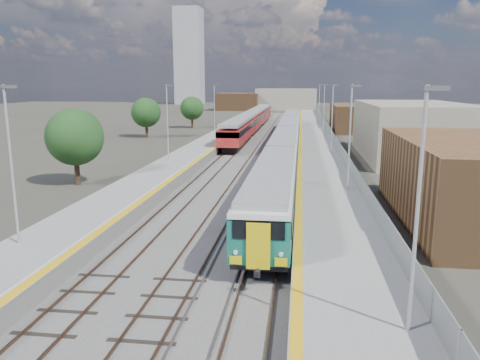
# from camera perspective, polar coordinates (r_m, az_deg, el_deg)

# --- Properties ---
(ground) EXTENTS (320.00, 320.00, 0.00)m
(ground) POSITION_cam_1_polar(r_m,az_deg,el_deg) (62.55, 4.47, 3.74)
(ground) COLOR #47443A
(ground) RESTS_ON ground
(ballast_bed) EXTENTS (10.50, 155.00, 0.06)m
(ballast_bed) POSITION_cam_1_polar(r_m,az_deg,el_deg) (65.16, 2.61, 4.10)
(ballast_bed) COLOR #565451
(ballast_bed) RESTS_ON ground
(tracks) EXTENTS (8.96, 160.00, 0.17)m
(tracks) POSITION_cam_1_polar(r_m,az_deg,el_deg) (66.77, 3.24, 4.34)
(tracks) COLOR #4C3323
(tracks) RESTS_ON ground
(platform_right) EXTENTS (4.70, 155.00, 8.52)m
(platform_right) POSITION_cam_1_polar(r_m,az_deg,el_deg) (64.91, 9.27, 4.38)
(platform_right) COLOR slate
(platform_right) RESTS_ON ground
(platform_left) EXTENTS (4.30, 155.00, 8.52)m
(platform_left) POSITION_cam_1_polar(r_m,az_deg,el_deg) (66.00, -3.30, 4.62)
(platform_left) COLOR slate
(platform_left) RESTS_ON ground
(buildings) EXTENTS (72.00, 185.50, 40.00)m
(buildings) POSITION_cam_1_polar(r_m,az_deg,el_deg) (151.99, -0.66, 12.43)
(buildings) COLOR brown
(buildings) RESTS_ON ground
(green_train) EXTENTS (2.73, 76.21, 3.01)m
(green_train) POSITION_cam_1_polar(r_m,az_deg,el_deg) (56.88, 5.73, 5.08)
(green_train) COLOR black
(green_train) RESTS_ON ground
(red_train) EXTENTS (2.88, 58.37, 3.63)m
(red_train) POSITION_cam_1_polar(r_m,az_deg,el_deg) (84.68, 1.54, 7.28)
(red_train) COLOR black
(red_train) RESTS_ON ground
(tree_a) EXTENTS (4.84, 4.84, 6.56)m
(tree_a) POSITION_cam_1_polar(r_m,az_deg,el_deg) (42.14, -19.50, 4.95)
(tree_a) COLOR #382619
(tree_a) RESTS_ON ground
(tree_b) EXTENTS (4.74, 4.74, 6.42)m
(tree_b) POSITION_cam_1_polar(r_m,az_deg,el_deg) (77.58, -11.40, 8.06)
(tree_b) COLOR #382619
(tree_b) RESTS_ON ground
(tree_c) EXTENTS (4.56, 4.56, 6.19)m
(tree_c) POSITION_cam_1_polar(r_m,az_deg,el_deg) (93.29, -5.88, 8.70)
(tree_c) COLOR #382619
(tree_c) RESTS_ON ground
(tree_d) EXTENTS (4.00, 4.00, 5.42)m
(tree_d) POSITION_cam_1_polar(r_m,az_deg,el_deg) (82.20, 21.33, 7.25)
(tree_d) COLOR #382619
(tree_d) RESTS_ON ground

